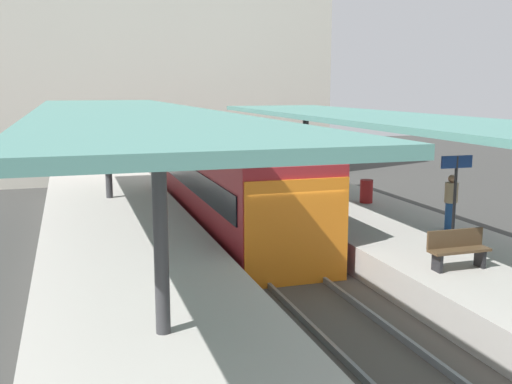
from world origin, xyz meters
TOP-DOWN VIEW (x-y plane):
  - ground_plane at (0.00, 0.00)m, footprint 80.00×80.00m
  - platform_left at (-3.80, 0.00)m, footprint 4.40×28.00m
  - platform_right at (3.80, 0.00)m, footprint 4.40×28.00m
  - track_ballast at (0.00, 0.00)m, footprint 3.20×28.00m
  - rail_near_side at (-0.72, 0.00)m, footprint 0.08×28.00m
  - rail_far_side at (0.72, 0.00)m, footprint 0.08×28.00m
  - commuter_train at (0.00, 4.50)m, footprint 2.78×11.38m
  - canopy_left at (-3.80, 1.40)m, footprint 4.18×21.00m
  - canopy_right at (3.80, 1.40)m, footprint 4.18×21.00m
  - platform_bench at (2.91, -3.35)m, footprint 1.40×0.41m
  - platform_sign at (4.39, -1.14)m, footprint 0.90×0.08m
  - litter_bin at (4.61, 4.08)m, footprint 0.44×0.44m
  - passenger_near_bench at (4.93, -0.24)m, footprint 0.36×0.36m
  - station_building_backdrop at (0.06, 20.00)m, footprint 18.00×6.00m

SIDE VIEW (x-z plane):
  - ground_plane at x=0.00m, z-range 0.00..0.00m
  - track_ballast at x=0.00m, z-range 0.00..0.20m
  - rail_near_side at x=-0.72m, z-range 0.20..0.34m
  - rail_far_side at x=0.72m, z-range 0.20..0.34m
  - platform_left at x=-3.80m, z-range 0.00..1.00m
  - platform_right at x=3.80m, z-range 0.00..1.00m
  - litter_bin at x=4.61m, z-range 1.00..1.80m
  - platform_bench at x=2.91m, z-range 1.03..1.89m
  - commuter_train at x=0.00m, z-range 0.18..3.28m
  - passenger_near_bench at x=4.93m, z-range 1.03..2.59m
  - platform_sign at x=4.39m, z-range 1.52..3.73m
  - canopy_right at x=3.80m, z-range 2.44..5.55m
  - canopy_left at x=-3.80m, z-range 2.58..5.97m
  - station_building_backdrop at x=0.06m, z-range 0.00..11.00m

